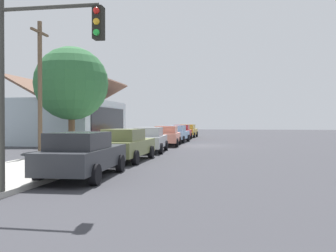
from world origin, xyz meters
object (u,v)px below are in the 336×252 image
object	(u,v)px
car_skyblue	(176,134)
traffic_light_main	(40,60)
car_olive	(126,145)
car_mustard	(188,131)
car_silver	(150,139)
fire_hydrant_red	(102,150)
car_charcoal	(83,154)
car_cherry	(182,132)
utility_pole_wooden	(40,86)
car_coral	(167,136)
shade_tree	(71,84)

from	to	relation	value
car_skyblue	traffic_light_main	distance (m)	25.34
car_olive	car_mustard	bearing A→B (deg)	1.59
car_silver	fire_hydrant_red	bearing A→B (deg)	161.37
traffic_light_main	car_olive	bearing A→B (deg)	1.77
car_charcoal	car_silver	bearing A→B (deg)	-2.27
car_mustard	fire_hydrant_red	distance (m)	27.24
car_cherry	fire_hydrant_red	world-z (taller)	car_cherry
car_charcoal	car_mustard	xyz separation A→B (m)	(32.86, -0.07, -0.00)
car_mustard	utility_pole_wooden	size ratio (longest dim) A/B	0.60
car_coral	traffic_light_main	size ratio (longest dim) A/B	0.94
shade_tree	car_olive	bearing A→B (deg)	-137.55
car_coral	car_charcoal	bearing A→B (deg)	176.22
car_cherry	car_silver	bearing A→B (deg)	178.64
car_coral	fire_hydrant_red	bearing A→B (deg)	169.04
car_mustard	shade_tree	distance (m)	22.42
traffic_light_main	car_cherry	bearing A→B (deg)	0.57
car_charcoal	car_coral	distance (m)	16.78
car_olive	utility_pole_wooden	distance (m)	6.40
car_skyblue	car_coral	bearing A→B (deg)	-177.59
car_cherry	traffic_light_main	world-z (taller)	traffic_light_main
car_olive	car_coral	bearing A→B (deg)	1.25
car_skyblue	utility_pole_wooden	size ratio (longest dim) A/B	0.62
car_mustard	car_skyblue	bearing A→B (deg)	-177.49
shade_tree	fire_hydrant_red	bearing A→B (deg)	-143.95
car_mustard	shade_tree	size ratio (longest dim) A/B	0.64
car_coral	car_cherry	distance (m)	10.61
car_charcoal	fire_hydrant_red	bearing A→B (deg)	11.39
car_olive	fire_hydrant_red	size ratio (longest dim) A/B	6.79
car_coral	shade_tree	bearing A→B (deg)	129.37
fire_hydrant_red	car_charcoal	bearing A→B (deg)	-166.43
car_silver	shade_tree	size ratio (longest dim) A/B	0.66
car_cherry	fire_hydrant_red	bearing A→B (deg)	174.98
car_olive	traffic_light_main	bearing A→B (deg)	-176.55
car_charcoal	car_olive	distance (m)	5.33
utility_pole_wooden	fire_hydrant_red	bearing A→B (deg)	-106.39
car_cherry	traffic_light_main	size ratio (longest dim) A/B	0.89
shade_tree	car_coral	bearing A→B (deg)	-47.22
car_charcoal	car_skyblue	bearing A→B (deg)	-2.55
shade_tree	fire_hydrant_red	size ratio (longest dim) A/B	9.92
fire_hydrant_red	car_olive	bearing A→B (deg)	-103.24
car_silver	car_cherry	distance (m)	16.66
car_olive	fire_hydrant_red	bearing A→B (deg)	78.43
car_silver	utility_pole_wooden	size ratio (longest dim) A/B	0.62
fire_hydrant_red	car_skyblue	bearing A→B (deg)	-5.34
car_silver	utility_pole_wooden	distance (m)	7.34
traffic_light_main	car_mustard	bearing A→B (deg)	0.36
car_olive	car_skyblue	size ratio (longest dim) A/B	1.03
car_silver	car_mustard	distance (m)	22.13
shade_tree	fire_hydrant_red	distance (m)	8.26
car_silver	shade_tree	distance (m)	6.79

